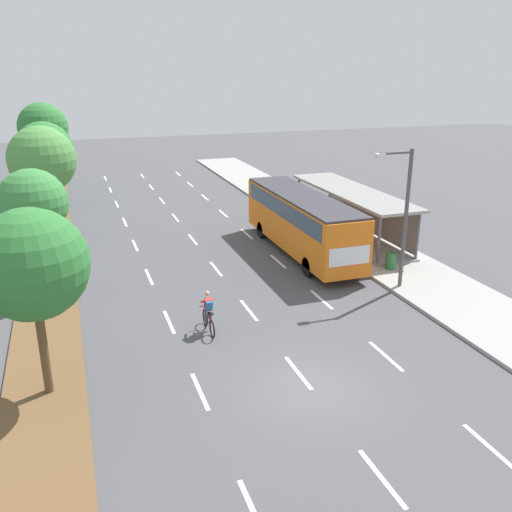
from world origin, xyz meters
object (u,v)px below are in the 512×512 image
Objects in this scene: median_tree_fourth at (44,151)px; streetlight at (403,210)px; median_tree_second at (33,204)px; median_tree_nearest at (32,265)px; bus_shelter at (355,208)px; bus at (301,218)px; trash_bin at (391,261)px; cyclist at (208,314)px; median_tree_fifth at (43,127)px; median_tree_third at (42,160)px.

median_tree_fourth is 27.47m from streetlight.
median_tree_fourth reaches higher than median_tree_second.
median_tree_nearest is at bearing -88.10° from median_tree_second.
bus_shelter is 8.56m from streetlight.
bus is 1.86× the size of median_tree_nearest.
median_tree_nearest is 7.15× the size of trash_bin.
bus_shelter is 23.08m from median_tree_fourth.
median_tree_fourth is at bearing 104.39° from cyclist.
streetlight reaches higher than bus_shelter.
median_tree_fifth is at bearing 90.48° from median_tree_nearest.
median_tree_third is 8.86m from median_tree_fourth.
median_tree_fifth reaches higher than cyclist.
trash_bin is at bearing -59.95° from median_tree_fifth.
median_tree_third reaches higher than bus.
median_tree_fourth reaches higher than median_tree_nearest.
median_tree_third is 1.09× the size of median_tree_fourth.
median_tree_fourth is (-0.12, 8.83, -0.70)m from median_tree_third.
cyclist is at bearing -171.94° from streetlight.
median_tree_third is 7.94× the size of trash_bin.
bus is at bearing 108.67° from streetlight.
median_tree_nearest is 16.06m from streetlight.
median_tree_fifth is at bearing 90.89° from median_tree_third.
trash_bin is at bearing -100.42° from bus_shelter.
median_tree_fourth is at bearing 89.51° from median_tree_second.
streetlight is (9.57, 1.35, 3.10)m from cyclist.
bus is at bearing -50.01° from median_tree_fourth.
cyclist is 16.73m from median_tree_third.
bus_shelter is at bearing -52.40° from median_tree_fifth.
median_tree_nearest is 17.67m from median_tree_third.
bus_shelter is at bearing 20.84° from bus.
median_tree_nearest is (-5.99, -2.60, 3.68)m from cyclist.
median_tree_fifth reaches higher than median_tree_third.
median_tree_nearest is 0.86× the size of median_tree_fifth.
bus reaches higher than cyclist.
median_tree_third reaches higher than bus_shelter.
trash_bin is at bearing 18.44° from cyclist.
median_tree_second is (-13.68, -1.54, 2.26)m from bus.
median_tree_nearest reaches higher than median_tree_second.
cyclist is 2.14× the size of trash_bin.
median_tree_second is 26.50m from median_tree_fifth.
median_tree_fifth is (-0.28, 17.66, 0.13)m from median_tree_third.
median_tree_fifth is (-0.30, 35.33, 0.56)m from median_tree_nearest.
median_tree_nearest reaches higher than cyclist.
median_tree_fourth is at bearing 90.30° from median_tree_nearest.
bus is 7.01m from streetlight.
median_tree_fifth reaches higher than median_tree_nearest.
median_tree_nearest is 1.06× the size of median_tree_second.
median_tree_second is 6.78× the size of trash_bin.
median_tree_third is at bearing 90.08° from median_tree_nearest.
median_tree_fifth is 34.02m from trash_bin.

